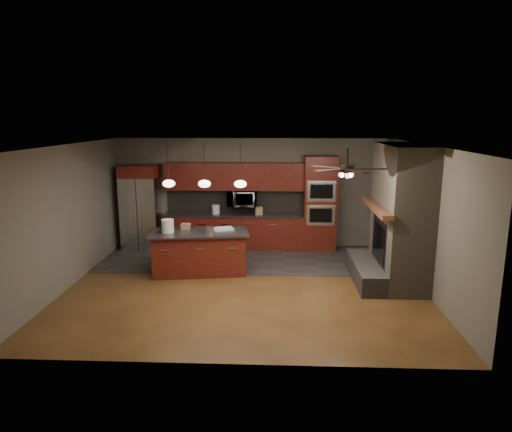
# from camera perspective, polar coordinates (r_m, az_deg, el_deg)

# --- Properties ---
(ground) EXTENTS (7.00, 7.00, 0.00)m
(ground) POSITION_cam_1_polar(r_m,az_deg,el_deg) (9.29, -1.29, -8.67)
(ground) COLOR brown
(ground) RESTS_ON ground
(ceiling) EXTENTS (7.00, 6.00, 0.02)m
(ceiling) POSITION_cam_1_polar(r_m,az_deg,el_deg) (8.69, -1.37, 8.85)
(ceiling) COLOR white
(ceiling) RESTS_ON back_wall
(back_wall) EXTENTS (7.00, 0.02, 2.80)m
(back_wall) POSITION_cam_1_polar(r_m,az_deg,el_deg) (11.83, -0.35, 2.91)
(back_wall) COLOR #655F51
(back_wall) RESTS_ON ground
(right_wall) EXTENTS (0.02, 6.00, 2.80)m
(right_wall) POSITION_cam_1_polar(r_m,az_deg,el_deg) (9.33, 20.65, -0.40)
(right_wall) COLOR #655F51
(right_wall) RESTS_ON ground
(left_wall) EXTENTS (0.02, 6.00, 2.80)m
(left_wall) POSITION_cam_1_polar(r_m,az_deg,el_deg) (9.76, -22.29, 0.01)
(left_wall) COLOR #655F51
(left_wall) RESTS_ON ground
(slate_tile_patch) EXTENTS (7.00, 2.40, 0.01)m
(slate_tile_patch) POSITION_cam_1_polar(r_m,az_deg,el_deg) (10.98, -0.66, -5.31)
(slate_tile_patch) COLOR #33302E
(slate_tile_patch) RESTS_ON ground
(fireplace_column) EXTENTS (1.30, 2.10, 2.80)m
(fireplace_column) POSITION_cam_1_polar(r_m,az_deg,el_deg) (9.59, 17.26, -0.46)
(fireplace_column) COLOR #6D624E
(fireplace_column) RESTS_ON ground
(back_cabinetry) EXTENTS (3.59, 0.64, 2.20)m
(back_cabinetry) POSITION_cam_1_polar(r_m,az_deg,el_deg) (11.70, -2.73, 0.28)
(back_cabinetry) COLOR #632512
(back_cabinetry) RESTS_ON ground
(oven_tower) EXTENTS (0.80, 0.63, 2.38)m
(oven_tower) POSITION_cam_1_polar(r_m,az_deg,el_deg) (11.60, 7.99, 1.56)
(oven_tower) COLOR #632512
(oven_tower) RESTS_ON ground
(microwave) EXTENTS (0.73, 0.41, 0.50)m
(microwave) POSITION_cam_1_polar(r_m,az_deg,el_deg) (11.61, -1.77, 2.23)
(microwave) COLOR silver
(microwave) RESTS_ON back_cabinetry
(refrigerator) EXTENTS (0.92, 0.75, 2.14)m
(refrigerator) POSITION_cam_1_polar(r_m,az_deg,el_deg) (12.00, -14.18, 1.07)
(refrigerator) COLOR silver
(refrigerator) RESTS_ON ground
(kitchen_island) EXTENTS (2.22, 1.25, 0.92)m
(kitchen_island) POSITION_cam_1_polar(r_m,az_deg,el_deg) (9.94, -7.09, -4.51)
(kitchen_island) COLOR #632512
(kitchen_island) RESTS_ON ground
(white_bucket) EXTENTS (0.31, 0.31, 0.28)m
(white_bucket) POSITION_cam_1_polar(r_m,az_deg,el_deg) (9.84, -10.99, -1.23)
(white_bucket) COLOR white
(white_bucket) RESTS_ON kitchen_island
(paint_can) EXTENTS (0.21, 0.21, 0.13)m
(paint_can) POSITION_cam_1_polar(r_m,az_deg,el_deg) (9.68, -5.79, -1.75)
(paint_can) COLOR #B0B0B5
(paint_can) RESTS_ON kitchen_island
(paint_tray) EXTENTS (0.50, 0.42, 0.04)m
(paint_tray) POSITION_cam_1_polar(r_m,az_deg,el_deg) (9.94, -4.13, -1.61)
(paint_tray) COLOR silver
(paint_tray) RESTS_ON kitchen_island
(cardboard_box) EXTENTS (0.20, 0.14, 0.12)m
(cardboard_box) POSITION_cam_1_polar(r_m,az_deg,el_deg) (10.08, -8.78, -1.29)
(cardboard_box) COLOR #92694B
(cardboard_box) RESTS_ON kitchen_island
(counter_bucket) EXTENTS (0.25, 0.25, 0.23)m
(counter_bucket) POSITION_cam_1_polar(r_m,az_deg,el_deg) (11.69, -5.05, 0.83)
(counter_bucket) COLOR silver
(counter_bucket) RESTS_ON back_cabinetry
(counter_box) EXTENTS (0.20, 0.17, 0.20)m
(counter_box) POSITION_cam_1_polar(r_m,az_deg,el_deg) (11.55, 0.34, 0.67)
(counter_box) COLOR #967E4D
(counter_box) RESTS_ON back_cabinetry
(pendant_left) EXTENTS (0.26, 0.26, 0.92)m
(pendant_left) POSITION_cam_1_polar(r_m,az_deg,el_deg) (9.71, -10.84, 4.03)
(pendant_left) COLOR black
(pendant_left) RESTS_ON ceiling
(pendant_center) EXTENTS (0.26, 0.26, 0.92)m
(pendant_center) POSITION_cam_1_polar(r_m,az_deg,el_deg) (9.57, -6.46, 4.05)
(pendant_center) COLOR black
(pendant_center) RESTS_ON ceiling
(pendant_right) EXTENTS (0.26, 0.26, 0.92)m
(pendant_right) POSITION_cam_1_polar(r_m,az_deg,el_deg) (9.48, -1.97, 4.05)
(pendant_right) COLOR black
(pendant_right) RESTS_ON ceiling
(ceiling_fan) EXTENTS (1.27, 1.33, 0.41)m
(ceiling_fan) POSITION_cam_1_polar(r_m,az_deg,el_deg) (7.99, 11.29, 5.86)
(ceiling_fan) COLOR black
(ceiling_fan) RESTS_ON ceiling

